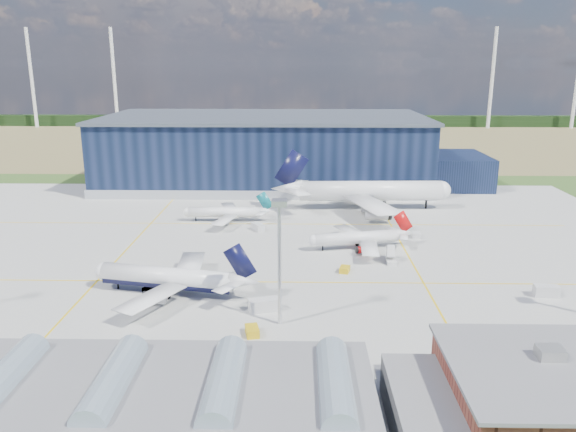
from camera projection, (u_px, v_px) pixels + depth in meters
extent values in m
plane|color=#34541F|center=(241.00, 266.00, 129.87)|extent=(600.00, 600.00, 0.00)
cube|color=#999A95|center=(245.00, 252.00, 139.51)|extent=(220.00, 160.00, 0.06)
cube|color=yellow|center=(236.00, 282.00, 120.20)|extent=(180.00, 0.40, 0.02)
cube|color=yellow|center=(253.00, 224.00, 163.61)|extent=(180.00, 0.40, 0.02)
cube|color=yellow|center=(125.00, 251.00, 140.08)|extent=(0.40, 120.00, 0.02)
cube|color=yellow|center=(406.00, 253.00, 138.72)|extent=(0.40, 120.00, 0.02)
cube|color=olive|center=(277.00, 140.00, 342.10)|extent=(600.00, 220.00, 0.01)
cube|color=black|center=(282.00, 121.00, 418.22)|extent=(600.00, 8.00, 8.00)
cylinder|color=white|center=(32.00, 78.00, 403.93)|extent=(2.40, 2.40, 70.00)
cylinder|color=white|center=(114.00, 78.00, 402.76)|extent=(2.40, 2.40, 70.00)
cylinder|color=white|center=(492.00, 78.00, 397.51)|extent=(2.40, 2.40, 70.00)
cube|color=black|center=(265.00, 151.00, 218.23)|extent=(120.00, 60.00, 25.00)
cube|color=#9B9FA9|center=(265.00, 178.00, 221.09)|extent=(121.00, 61.00, 3.20)
cube|color=#4C5460|center=(265.00, 117.00, 214.81)|extent=(122.00, 62.00, 1.20)
cube|color=black|center=(453.00, 170.00, 213.71)|extent=(24.00, 30.00, 12.00)
cube|color=#A8A8A3|center=(550.00, 353.00, 70.39)|extent=(3.20, 2.60, 1.60)
cube|color=black|center=(115.00, 407.00, 71.39)|extent=(65.00, 22.00, 6.00)
cube|color=slate|center=(113.00, 385.00, 70.55)|extent=(66.00, 23.00, 0.50)
cube|color=slate|center=(430.00, 411.00, 70.62)|extent=(10.00, 18.00, 6.00)
cylinder|color=#879AA7|center=(3.00, 382.00, 70.77)|extent=(4.40, 18.00, 4.40)
cylinder|color=#879AA7|center=(113.00, 383.00, 70.50)|extent=(4.40, 18.00, 4.40)
cylinder|color=#879AA7|center=(224.00, 385.00, 70.23)|extent=(4.40, 18.00, 4.40)
cylinder|color=#879AA7|center=(335.00, 386.00, 69.96)|extent=(4.40, 18.00, 4.40)
cylinder|color=silver|center=(280.00, 267.00, 97.84)|extent=(0.70, 0.70, 22.00)
cube|color=silver|center=(279.00, 203.00, 94.82)|extent=(2.60, 2.60, 1.00)
cube|color=gold|center=(252.00, 331.00, 96.51)|extent=(2.87, 3.93, 1.48)
cube|color=gold|center=(345.00, 269.00, 125.66)|extent=(2.73, 3.45, 1.31)
cube|color=silver|center=(264.00, 305.00, 105.76)|extent=(6.10, 3.99, 2.46)
cube|color=silver|center=(416.00, 235.00, 150.77)|extent=(2.48, 3.48, 1.43)
cube|color=silver|center=(258.00, 227.00, 156.83)|extent=(4.15, 5.01, 2.10)
cube|color=silver|center=(546.00, 291.00, 112.47)|extent=(4.97, 2.68, 2.30)
cube|color=silver|center=(390.00, 256.00, 132.41)|extent=(2.10, 4.54, 2.82)
imported|color=#99999E|center=(151.00, 289.00, 114.99)|extent=(3.87, 2.44, 1.21)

